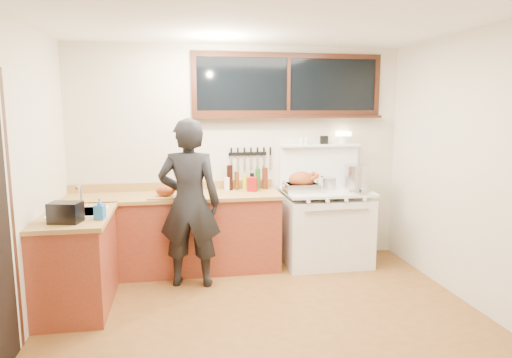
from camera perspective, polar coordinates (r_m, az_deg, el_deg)
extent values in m
cube|color=brown|center=(4.23, 1.37, -17.58)|extent=(4.00, 3.50, 0.02)
cube|color=beige|center=(5.57, -2.15, 2.98)|extent=(4.00, 0.05, 2.60)
cube|color=beige|center=(2.15, 10.82, -6.88)|extent=(4.00, 0.05, 2.60)
cube|color=beige|center=(3.97, -28.58, -0.56)|extent=(0.05, 3.50, 2.60)
cube|color=beige|center=(4.67, 26.63, 0.86)|extent=(0.05, 3.50, 2.60)
cube|color=white|center=(3.86, 1.53, 20.09)|extent=(4.00, 3.50, 0.05)
cube|color=maroon|center=(5.36, -10.18, -6.87)|extent=(2.40, 0.60, 0.86)
cube|color=#A97F43|center=(5.25, -10.31, -2.17)|extent=(2.44, 0.64, 0.04)
cube|color=#A97F43|center=(5.52, -10.32, -0.87)|extent=(2.40, 0.03, 0.10)
sphere|color=#B78C38|center=(5.13, -21.55, -4.97)|extent=(0.03, 0.03, 0.03)
sphere|color=#B78C38|center=(5.05, -15.97, -4.90)|extent=(0.03, 0.03, 0.03)
sphere|color=#B78C38|center=(5.02, -10.27, -4.77)|extent=(0.03, 0.03, 0.03)
sphere|color=#B78C38|center=(5.04, -4.56, -4.60)|extent=(0.03, 0.03, 0.03)
sphere|color=#B78C38|center=(5.10, 0.49, -4.41)|extent=(0.03, 0.03, 0.03)
cube|color=maroon|center=(4.67, -21.48, -9.77)|extent=(0.60, 1.05, 0.86)
cube|color=#A97F43|center=(4.55, -21.68, -4.39)|extent=(0.64, 1.09, 0.04)
cube|color=white|center=(4.63, -21.34, -4.66)|extent=(0.45, 0.40, 0.14)
cube|color=white|center=(4.61, -21.39, -3.87)|extent=(0.50, 0.45, 0.01)
cylinder|color=silver|center=(4.76, -21.05, -2.05)|extent=(0.02, 0.02, 0.24)
cylinder|color=silver|center=(4.67, -21.31, -0.91)|extent=(0.02, 0.18, 0.02)
cube|color=white|center=(5.60, 8.70, -6.36)|extent=(1.00, 0.70, 0.82)
cube|color=white|center=(5.49, 8.82, -1.58)|extent=(1.02, 0.72, 0.03)
cube|color=white|center=(5.26, 9.90, -6.15)|extent=(0.88, 0.02, 0.46)
cylinder|color=silver|center=(5.18, 10.09, -3.89)|extent=(0.75, 0.02, 0.02)
cylinder|color=white|center=(5.06, 6.57, -2.83)|extent=(0.04, 0.03, 0.04)
cylinder|color=white|center=(5.13, 8.93, -2.73)|extent=(0.04, 0.03, 0.04)
cylinder|color=white|center=(5.20, 11.22, -2.63)|extent=(0.04, 0.03, 0.04)
cylinder|color=white|center=(5.29, 13.45, -2.52)|extent=(0.04, 0.03, 0.04)
cube|color=white|center=(5.75, 7.86, 1.59)|extent=(1.00, 0.05, 0.50)
cube|color=white|center=(5.69, 8.01, 4.20)|extent=(1.00, 0.12, 0.03)
cylinder|color=white|center=(5.79, 10.86, 4.83)|extent=(0.10, 0.10, 0.10)
cube|color=#FFE5B2|center=(5.78, 10.89, 5.59)|extent=(0.17, 0.09, 0.06)
cube|color=black|center=(5.70, 8.51, 4.85)|extent=(0.09, 0.05, 0.10)
cylinder|color=white|center=(5.64, 6.28, 4.80)|extent=(0.04, 0.04, 0.09)
cylinder|color=white|center=(5.62, 5.69, 4.79)|extent=(0.04, 0.04, 0.09)
cube|color=black|center=(5.61, 4.07, 11.70)|extent=(2.20, 0.01, 0.62)
cube|color=black|center=(5.63, 4.12, 15.16)|extent=(2.32, 0.04, 0.06)
cube|color=black|center=(5.60, 4.04, 8.23)|extent=(2.32, 0.04, 0.06)
cube|color=black|center=(5.45, -7.78, 11.73)|extent=(0.06, 0.04, 0.62)
cube|color=black|center=(5.98, 14.86, 11.26)|extent=(0.06, 0.04, 0.62)
cube|color=black|center=(5.61, 4.08, 11.71)|extent=(0.04, 0.04, 0.62)
cube|color=black|center=(5.56, 4.16, 7.76)|extent=(2.32, 0.13, 0.03)
cube|color=black|center=(3.94, -28.10, -4.29)|extent=(0.01, 0.07, 2.10)
cube|color=black|center=(5.54, -1.07, 3.17)|extent=(0.46, 0.02, 0.04)
cube|color=silver|center=(5.51, -3.10, 1.97)|extent=(0.02, 0.00, 0.18)
cube|color=black|center=(5.50, -3.11, 3.42)|extent=(0.02, 0.02, 0.10)
cube|color=silver|center=(5.52, -2.27, 1.99)|extent=(0.02, 0.00, 0.18)
cube|color=black|center=(5.51, -2.28, 3.44)|extent=(0.02, 0.02, 0.10)
cube|color=silver|center=(5.53, -1.45, 2.01)|extent=(0.02, 0.00, 0.18)
cube|color=black|center=(5.52, -1.46, 3.45)|extent=(0.02, 0.02, 0.10)
cube|color=silver|center=(5.54, -0.63, 2.03)|extent=(0.03, 0.00, 0.18)
cube|color=black|center=(5.53, -0.63, 3.47)|extent=(0.02, 0.02, 0.10)
cube|color=silver|center=(5.56, 0.18, 2.04)|extent=(0.03, 0.00, 0.18)
cube|color=black|center=(5.54, 0.18, 3.48)|extent=(0.02, 0.02, 0.10)
cube|color=silver|center=(5.57, 0.99, 2.06)|extent=(0.03, 0.00, 0.18)
cube|color=black|center=(5.56, 1.00, 3.49)|extent=(0.02, 0.02, 0.10)
cube|color=silver|center=(5.59, 1.80, 2.08)|extent=(0.03, 0.00, 0.18)
cube|color=black|center=(5.57, 1.81, 3.51)|extent=(0.02, 0.02, 0.10)
imported|color=black|center=(4.82, -8.32, -3.01)|extent=(0.71, 0.54, 1.78)
imported|color=blue|center=(4.26, -18.95, -3.54)|extent=(0.10, 0.10, 0.19)
cube|color=black|center=(4.24, -22.71, -3.88)|extent=(0.29, 0.23, 0.18)
cube|color=#A97F43|center=(5.09, -11.23, -2.21)|extent=(0.39, 0.31, 0.02)
ellipsoid|color=#91411A|center=(5.07, -11.25, -1.49)|extent=(0.22, 0.16, 0.12)
sphere|color=#91411A|center=(5.11, -10.21, -1.09)|extent=(0.05, 0.05, 0.05)
sphere|color=#91411A|center=(5.02, -10.21, -1.27)|extent=(0.05, 0.05, 0.05)
cube|color=silver|center=(5.37, 5.70, -1.06)|extent=(0.39, 0.30, 0.10)
cube|color=#3F3F42|center=(5.36, 5.70, -0.69)|extent=(0.35, 0.25, 0.03)
torus|color=silver|center=(5.31, 3.57, -0.59)|extent=(0.02, 0.10, 0.10)
torus|color=silver|center=(5.42, 7.80, -0.47)|extent=(0.02, 0.10, 0.10)
ellipsoid|color=#91411A|center=(5.35, 5.71, -0.11)|extent=(0.31, 0.23, 0.20)
cylinder|color=#91411A|center=(5.31, 7.02, 0.01)|extent=(0.11, 0.05, 0.09)
sphere|color=#91411A|center=(5.32, 7.61, 0.40)|extent=(0.06, 0.06, 0.06)
cylinder|color=#91411A|center=(5.45, 6.57, 0.25)|extent=(0.11, 0.05, 0.09)
sphere|color=#91411A|center=(5.46, 7.15, 0.63)|extent=(0.06, 0.06, 0.06)
cylinder|color=silver|center=(5.67, 12.46, 0.28)|extent=(0.38, 0.38, 0.29)
cylinder|color=silver|center=(5.61, 9.04, -0.51)|extent=(0.21, 0.21, 0.14)
cylinder|color=black|center=(5.70, 8.46, 0.23)|extent=(0.05, 0.18, 0.02)
cylinder|color=silver|center=(5.40, 12.90, -1.60)|extent=(0.30, 0.30, 0.02)
sphere|color=black|center=(5.39, 12.91, -1.41)|extent=(0.03, 0.03, 0.03)
cube|color=maroon|center=(5.35, -0.44, -0.68)|extent=(0.14, 0.13, 0.17)
cylinder|color=white|center=(5.45, -3.59, -0.56)|extent=(0.10, 0.10, 0.16)
cylinder|color=black|center=(5.44, -3.30, 0.18)|extent=(0.07, 0.07, 0.30)
cylinder|color=black|center=(5.46, -2.41, -0.22)|extent=(0.06, 0.06, 0.22)
cylinder|color=black|center=(5.47, -1.41, -0.40)|extent=(0.06, 0.06, 0.18)
cylinder|color=black|center=(5.48, -0.50, -0.27)|extent=(0.05, 0.05, 0.20)
cylinder|color=black|center=(5.49, 0.22, 0.01)|extent=(0.06, 0.06, 0.25)
cylinder|color=black|center=(5.51, 1.13, 0.09)|extent=(0.07, 0.07, 0.26)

